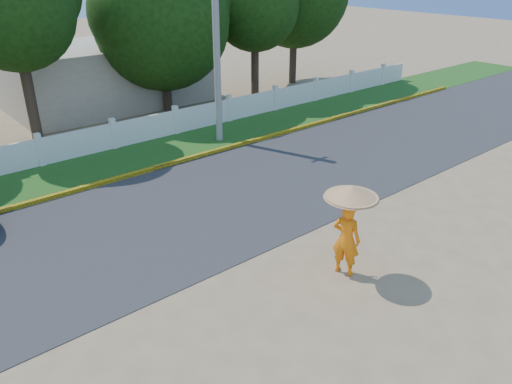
% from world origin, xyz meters
% --- Properties ---
extents(ground, '(120.00, 120.00, 0.00)m').
position_xyz_m(ground, '(0.00, 0.00, 0.00)').
color(ground, '#9E8460').
rests_on(ground, ground).
extents(road, '(60.00, 7.00, 0.02)m').
position_xyz_m(road, '(0.00, 4.50, 0.01)').
color(road, '#38383A').
rests_on(road, ground).
extents(grass_verge, '(60.00, 3.50, 0.03)m').
position_xyz_m(grass_verge, '(0.00, 9.75, 0.01)').
color(grass_verge, '#2D601E').
rests_on(grass_verge, ground).
extents(curb, '(40.00, 0.18, 0.16)m').
position_xyz_m(curb, '(0.00, 8.05, 0.08)').
color(curb, yellow).
rests_on(curb, ground).
extents(fence, '(40.00, 0.10, 1.10)m').
position_xyz_m(fence, '(0.00, 11.20, 0.55)').
color(fence, silver).
rests_on(fence, ground).
extents(building_near, '(10.00, 6.00, 3.20)m').
position_xyz_m(building_near, '(3.00, 18.00, 1.60)').
color(building_near, '#B7AD99').
rests_on(building_near, ground).
extents(utility_pole, '(0.28, 0.28, 7.45)m').
position_xyz_m(utility_pole, '(3.98, 9.24, 3.73)').
color(utility_pole, gray).
rests_on(utility_pole, ground).
extents(monk_with_parasol, '(1.33, 1.33, 2.41)m').
position_xyz_m(monk_with_parasol, '(0.42, -0.99, 1.57)').
color(monk_with_parasol, orange).
rests_on(monk_with_parasol, ground).
extents(tree_row, '(34.14, 7.44, 8.61)m').
position_xyz_m(tree_row, '(1.45, 14.55, 4.94)').
color(tree_row, '#473828').
rests_on(tree_row, ground).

